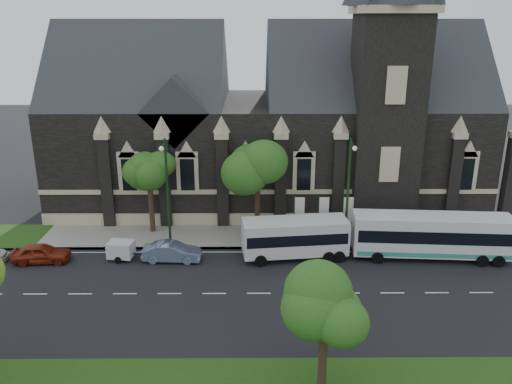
{
  "coord_description": "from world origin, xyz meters",
  "views": [
    {
      "loc": [
        2.61,
        -30.88,
        17.57
      ],
      "look_at": [
        2.85,
        6.0,
        5.18
      ],
      "focal_mm": 36.45,
      "sensor_mm": 36.0,
      "label": 1
    }
  ],
  "objects_px": {
    "tree_park_east": "(328,306)",
    "banner_flag_right": "(346,212)",
    "tree_walk_right": "(260,167)",
    "sedan": "(172,252)",
    "car_far_red": "(41,253)",
    "shuttle_bus": "(295,236)",
    "banner_flag_center": "(322,212)",
    "tree_walk_left": "(152,168)",
    "tour_coach": "(432,235)",
    "street_lamp_near": "(349,188)",
    "street_lamp_mid": "(167,188)",
    "box_trailer": "(121,249)",
    "banner_flag_left": "(298,212)"
  },
  "relations": [
    {
      "from": "tree_park_east",
      "to": "street_lamp_near",
      "type": "height_order",
      "value": "street_lamp_near"
    },
    {
      "from": "tree_walk_left",
      "to": "banner_flag_center",
      "type": "bearing_deg",
      "value": -6.89
    },
    {
      "from": "car_far_red",
      "to": "shuttle_bus",
      "type": "bearing_deg",
      "value": -92.18
    },
    {
      "from": "street_lamp_mid",
      "to": "banner_flag_right",
      "type": "bearing_deg",
      "value": 7.6
    },
    {
      "from": "banner_flag_right",
      "to": "tour_coach",
      "type": "xyz_separation_m",
      "value": [
        5.93,
        -3.6,
        -0.5
      ]
    },
    {
      "from": "banner_flag_center",
      "to": "banner_flag_left",
      "type": "bearing_deg",
      "value": 180.0
    },
    {
      "from": "sedan",
      "to": "banner_flag_right",
      "type": "bearing_deg",
      "value": -71.23
    },
    {
      "from": "shuttle_bus",
      "to": "banner_flag_right",
      "type": "bearing_deg",
      "value": 31.19
    },
    {
      "from": "tree_park_east",
      "to": "tree_walk_right",
      "type": "height_order",
      "value": "tree_walk_right"
    },
    {
      "from": "tree_walk_right",
      "to": "banner_flag_right",
      "type": "height_order",
      "value": "tree_walk_right"
    },
    {
      "from": "tree_walk_right",
      "to": "sedan",
      "type": "distance_m",
      "value": 10.2
    },
    {
      "from": "street_lamp_mid",
      "to": "banner_flag_center",
      "type": "bearing_deg",
      "value": 8.82
    },
    {
      "from": "box_trailer",
      "to": "car_far_red",
      "type": "distance_m",
      "value": 5.93
    },
    {
      "from": "tree_walk_right",
      "to": "sedan",
      "type": "relative_size",
      "value": 1.76
    },
    {
      "from": "banner_flag_center",
      "to": "sedan",
      "type": "bearing_deg",
      "value": -161.38
    },
    {
      "from": "banner_flag_center",
      "to": "tree_park_east",
      "type": "bearing_deg",
      "value": -96.57
    },
    {
      "from": "tree_park_east",
      "to": "banner_flag_right",
      "type": "relative_size",
      "value": 1.57
    },
    {
      "from": "tree_walk_left",
      "to": "box_trailer",
      "type": "height_order",
      "value": "tree_walk_left"
    },
    {
      "from": "tree_walk_right",
      "to": "banner_flag_center",
      "type": "relative_size",
      "value": 1.95
    },
    {
      "from": "tour_coach",
      "to": "sedan",
      "type": "relative_size",
      "value": 2.71
    },
    {
      "from": "street_lamp_near",
      "to": "sedan",
      "type": "relative_size",
      "value": 2.03
    },
    {
      "from": "tree_walk_right",
      "to": "street_lamp_near",
      "type": "height_order",
      "value": "street_lamp_near"
    },
    {
      "from": "tour_coach",
      "to": "car_far_red",
      "type": "xyz_separation_m",
      "value": [
        -29.59,
        -0.55,
        -1.15
      ]
    },
    {
      "from": "tour_coach",
      "to": "sedan",
      "type": "height_order",
      "value": "tour_coach"
    },
    {
      "from": "street_lamp_near",
      "to": "banner_flag_left",
      "type": "xyz_separation_m",
      "value": [
        -3.71,
        1.91,
        -2.73
      ]
    },
    {
      "from": "street_lamp_near",
      "to": "car_far_red",
      "type": "xyz_separation_m",
      "value": [
        -23.37,
        -2.24,
        -4.38
      ]
    },
    {
      "from": "tree_walk_left",
      "to": "shuttle_bus",
      "type": "xyz_separation_m",
      "value": [
        11.63,
        -5.15,
        -3.97
      ]
    },
    {
      "from": "tree_walk_left",
      "to": "banner_flag_right",
      "type": "xyz_separation_m",
      "value": [
        16.08,
        -1.7,
        -3.35
      ]
    },
    {
      "from": "tree_park_east",
      "to": "tree_walk_right",
      "type": "relative_size",
      "value": 0.81
    },
    {
      "from": "banner_flag_center",
      "to": "banner_flag_right",
      "type": "relative_size",
      "value": 1.0
    },
    {
      "from": "tree_park_east",
      "to": "street_lamp_mid",
      "type": "relative_size",
      "value": 0.7
    },
    {
      "from": "tree_walk_right",
      "to": "car_far_red",
      "type": "bearing_deg",
      "value": -160.54
    },
    {
      "from": "tree_walk_right",
      "to": "tour_coach",
      "type": "xyz_separation_m",
      "value": [
        13.01,
        -5.31,
        -3.94
      ]
    },
    {
      "from": "street_lamp_near",
      "to": "car_far_red",
      "type": "distance_m",
      "value": 23.89
    },
    {
      "from": "street_lamp_near",
      "to": "tour_coach",
      "type": "xyz_separation_m",
      "value": [
        6.22,
        -1.69,
        -3.23
      ]
    },
    {
      "from": "banner_flag_left",
      "to": "sedan",
      "type": "relative_size",
      "value": 0.9
    },
    {
      "from": "tree_walk_left",
      "to": "tour_coach",
      "type": "height_order",
      "value": "tree_walk_left"
    },
    {
      "from": "tree_park_east",
      "to": "car_far_red",
      "type": "height_order",
      "value": "tree_park_east"
    },
    {
      "from": "tree_park_east",
      "to": "tree_walk_left",
      "type": "height_order",
      "value": "tree_walk_left"
    },
    {
      "from": "tree_walk_left",
      "to": "tour_coach",
      "type": "relative_size",
      "value": 0.64
    },
    {
      "from": "tree_park_east",
      "to": "banner_flag_center",
      "type": "bearing_deg",
      "value": 83.43
    },
    {
      "from": "box_trailer",
      "to": "sedan",
      "type": "distance_m",
      "value": 3.93
    },
    {
      "from": "street_lamp_mid",
      "to": "box_trailer",
      "type": "distance_m",
      "value": 5.8
    },
    {
      "from": "banner_flag_right",
      "to": "car_far_red",
      "type": "relative_size",
      "value": 0.93
    },
    {
      "from": "banner_flag_center",
      "to": "tour_coach",
      "type": "xyz_separation_m",
      "value": [
        7.93,
        -3.6,
        -0.5
      ]
    },
    {
      "from": "shuttle_bus",
      "to": "box_trailer",
      "type": "xyz_separation_m",
      "value": [
        -13.29,
        -0.26,
        -0.95
      ]
    },
    {
      "from": "street_lamp_near",
      "to": "box_trailer",
      "type": "distance_m",
      "value": 18.07
    },
    {
      "from": "banner_flag_left",
      "to": "tour_coach",
      "type": "relative_size",
      "value": 0.33
    },
    {
      "from": "tree_walk_left",
      "to": "tour_coach",
      "type": "bearing_deg",
      "value": -13.53
    },
    {
      "from": "tree_park_east",
      "to": "banner_flag_right",
      "type": "distance_m",
      "value": 18.91
    }
  ]
}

